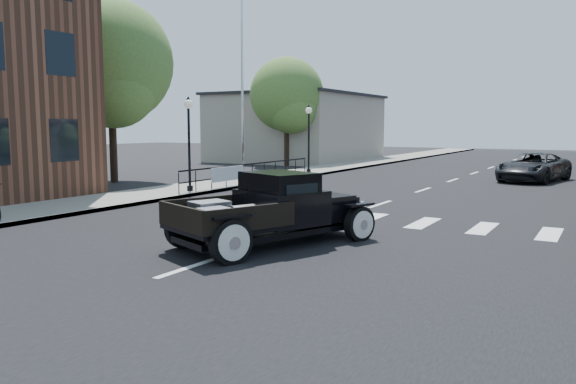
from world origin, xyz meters
The scene contains 14 objects.
ground centered at (0.00, 0.00, 0.00)m, with size 120.00×120.00×0.00m, color black.
road centered at (0.00, 15.00, 0.01)m, with size 14.00×80.00×0.02m, color black.
road_markings centered at (0.00, 10.00, 0.00)m, with size 12.00×60.00×0.06m, color silver, non-canonical shape.
sidewalk_left centered at (-8.50, 15.00, 0.07)m, with size 3.00×80.00×0.15m, color gray.
low_building_left centered at (-15.00, 28.00, 2.50)m, with size 10.00×12.00×5.00m, color #A39B89.
railing centered at (-7.30, 10.00, 0.65)m, with size 0.08×10.00×1.00m, color black, non-canonical shape.
banner centered at (-7.22, 8.00, 0.45)m, with size 0.04×2.20×0.60m, color silver, non-canonical shape.
lamp_post_b centered at (-7.60, 6.00, 2.00)m, with size 0.36×0.36×3.71m, color black, non-canonical shape.
lamp_post_c centered at (-7.60, 16.00, 2.00)m, with size 0.36×0.36×3.71m, color black, non-canonical shape.
flagpole centered at (-9.20, 12.00, 5.68)m, with size 0.12×0.12×11.07m, color silver.
big_tree_near centered at (-14.00, 8.00, 4.34)m, with size 5.91×5.91×8.69m, color #486A2D, non-canonical shape.
big_tree_far centered at (-12.50, 22.00, 3.67)m, with size 5.00×5.00×7.34m, color #486A2D, non-canonical shape.
hotrod_pickup centered at (0.26, -0.53, 0.85)m, with size 2.29×4.90×1.70m, color black, non-canonical shape.
second_car centered at (3.50, 18.56, 0.69)m, with size 2.30×4.99×1.39m, color black.
Camera 1 is at (6.87, -11.15, 2.69)m, focal length 35.00 mm.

